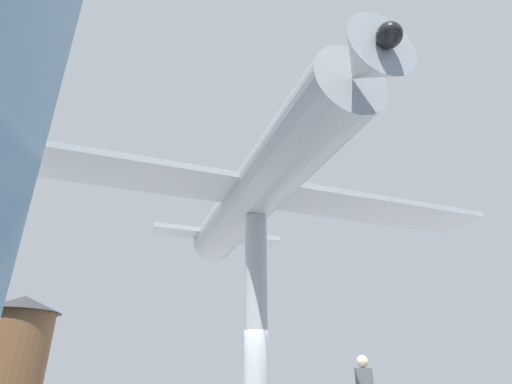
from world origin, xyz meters
TOP-DOWN VIEW (x-y plane):
  - support_pylon_central at (0.00, 0.00)m, footprint 0.62×0.62m
  - suspended_airplane at (-0.02, 0.13)m, footprint 16.23×12.28m
  - info_kiosk at (4.63, 3.37)m, footprint 1.24×1.24m

SIDE VIEW (x-z plane):
  - info_kiosk at x=4.63m, z-range 0.04..2.67m
  - support_pylon_central at x=0.00m, z-range 0.00..5.70m
  - suspended_airplane at x=-0.02m, z-range 4.99..8.08m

